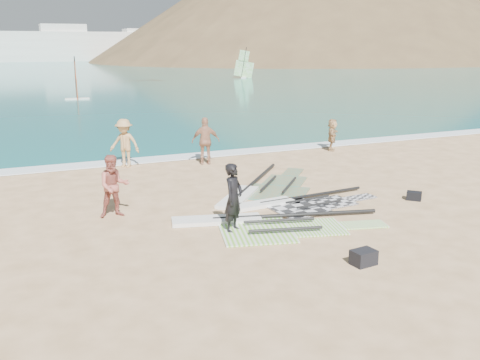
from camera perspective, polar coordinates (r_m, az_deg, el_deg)
name	(u,v)px	position (r m, az deg, el deg)	size (l,w,h in m)	color
ground	(318,256)	(13.21, 8.32, -8.05)	(300.00, 300.00, 0.00)	#DFB483
sea	(31,64)	(142.54, -21.41, 11.44)	(300.00, 240.00, 0.06)	#0E5C63
surf_line	(172,159)	(24.07, -7.26, 2.28)	(300.00, 1.20, 0.04)	white
headland_main	(331,60)	(167.62, 9.73, 12.50)	(143.00, 143.00, 45.00)	brown
headland_minor	(402,58)	(196.56, 16.87, 12.36)	(70.00, 70.00, 28.00)	brown
rig_grey	(296,204)	(17.10, 5.95, -2.54)	(4.97, 2.01, 0.19)	#242426
rig_green	(262,224)	(15.15, 2.33, -4.72)	(6.00, 3.10, 0.20)	#79D12D
rig_orange	(263,189)	(18.68, 2.43, -1.00)	(5.23, 5.08, 0.20)	orange
gear_bag_near	(364,257)	(12.87, 13.04, -8.05)	(0.56, 0.40, 0.35)	black
gear_bag_far	(414,196)	(18.46, 18.07, -1.62)	(0.47, 0.33, 0.28)	black
person_wetsuit	(234,198)	(14.40, -0.69, -1.94)	(0.70, 0.46, 1.91)	black
beachgoer_left	(114,186)	(16.12, -13.30, -0.64)	(0.91, 0.71, 1.87)	#B05C4F
beachgoer_mid	(125,143)	(22.59, -12.21, 3.86)	(1.30, 0.74, 2.01)	tan
beachgoer_back	(206,141)	(22.62, -3.68, 4.17)	(1.17, 0.49, 2.00)	tan
beachgoer_right	(332,135)	(25.96, 9.81, 4.79)	(1.42, 0.45, 1.53)	tan
windsurfer_centre	(76,87)	(51.20, -17.06, 9.50)	(2.17, 2.61, 3.90)	white
windsurfer_right	(244,69)	(79.77, 0.42, 11.75)	(2.71, 2.51, 4.47)	white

